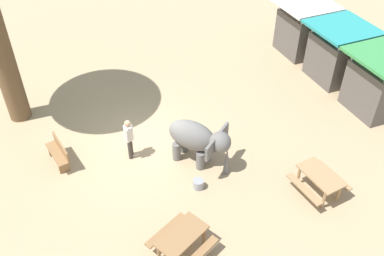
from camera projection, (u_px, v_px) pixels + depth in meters
The scene contains 10 objects.
ground_plane at pixel (143, 145), 15.74m from camera, with size 60.00×60.00×0.00m, color tan.
elephant at pixel (198, 139), 14.41m from camera, with size 2.23×2.12×1.63m.
person_handler at pixel (129, 136), 14.67m from camera, with size 0.46×0.32×1.62m.
wooden_bench at pixel (59, 152), 14.73m from camera, with size 1.45×0.65×0.88m.
picnic_table_near at pixel (182, 239), 11.81m from camera, with size 1.98×1.99×0.78m.
picnic_table_far at pixel (320, 179), 13.59m from camera, with size 1.65×1.63×0.78m.
market_stall_white at pixel (302, 31), 20.45m from camera, with size 2.50×2.50×2.52m.
market_stall_teal at pixel (336, 55), 18.60m from camera, with size 2.50×2.50×2.52m.
market_stall_green at pixel (378, 86), 16.75m from camera, with size 2.50×2.50×2.52m.
feed_bucket at pixel (198, 184), 13.99m from camera, with size 0.36×0.36×0.32m, color gray.
Camera 1 is at (11.54, -2.93, 10.46)m, focal length 39.68 mm.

